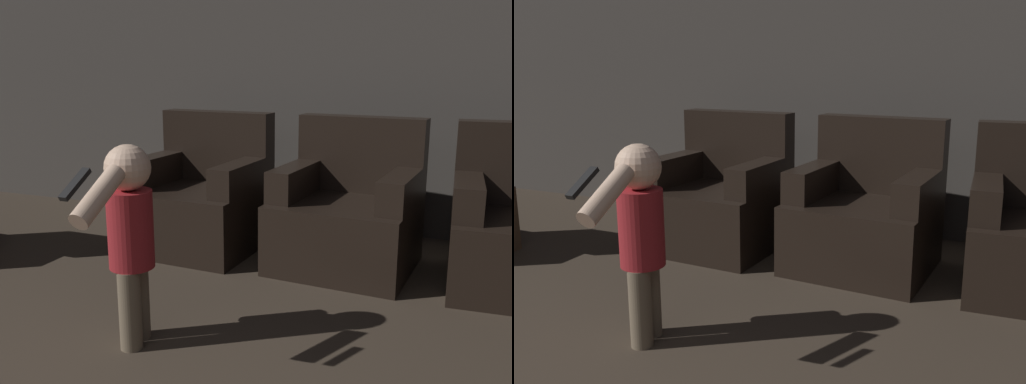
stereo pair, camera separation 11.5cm
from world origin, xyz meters
The scene contains 4 objects.
wall_back centered at (0.00, 4.50, 1.30)m, with size 8.40×0.05×2.60m.
armchair_left centered at (-0.86, 3.69, 0.33)m, with size 0.88×0.83×0.94m.
armchair_middle centered at (0.19, 3.69, 0.33)m, with size 0.89×0.85×0.94m.
person_toddler centered at (-0.48, 2.26, 0.55)m, with size 0.21×0.63×0.94m.
Camera 1 is at (0.97, 0.21, 1.28)m, focal length 40.00 mm.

